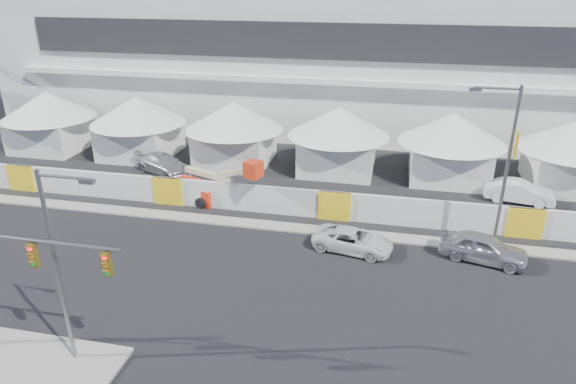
% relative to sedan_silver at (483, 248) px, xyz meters
% --- Properties ---
extents(ground, '(160.00, 160.00, 0.00)m').
position_rel_sedan_silver_xyz_m(ground, '(-15.12, -10.93, -0.83)').
color(ground, black).
rests_on(ground, ground).
extents(far_curb, '(80.00, 1.20, 0.12)m').
position_rel_sedan_silver_xyz_m(far_curb, '(4.88, 1.57, -0.77)').
color(far_curb, gray).
rests_on(far_curb, ground).
extents(stadium, '(80.00, 24.80, 21.98)m').
position_rel_sedan_silver_xyz_m(stadium, '(-6.41, 30.58, 8.62)').
color(stadium, silver).
rests_on(stadium, ground).
extents(tent_row, '(53.40, 8.40, 5.40)m').
position_rel_sedan_silver_xyz_m(tent_row, '(-14.62, 13.07, 2.32)').
color(tent_row, white).
rests_on(tent_row, ground).
extents(hoarding_fence, '(70.00, 0.25, 2.00)m').
position_rel_sedan_silver_xyz_m(hoarding_fence, '(-9.12, 3.57, 0.17)').
color(hoarding_fence, silver).
rests_on(hoarding_fence, ground).
extents(sedan_silver, '(3.10, 5.22, 1.67)m').
position_rel_sedan_silver_xyz_m(sedan_silver, '(0.00, 0.00, 0.00)').
color(sedan_silver, '#B7B6BB').
rests_on(sedan_silver, ground).
extents(pickup_curb, '(3.03, 5.13, 1.34)m').
position_rel_sedan_silver_xyz_m(pickup_curb, '(-7.49, -0.40, -0.16)').
color(pickup_curb, silver).
rests_on(pickup_curb, ground).
extents(lot_car_a, '(2.49, 5.02, 1.58)m').
position_rel_sedan_silver_xyz_m(lot_car_a, '(3.65, 9.23, -0.04)').
color(lot_car_a, white).
rests_on(lot_car_a, ground).
extents(lot_car_c, '(4.46, 5.88, 1.59)m').
position_rel_sedan_silver_xyz_m(lot_car_c, '(-24.16, 9.22, -0.04)').
color(lot_car_c, '#B4B4B9').
rests_on(lot_car_c, ground).
extents(streetlight_median, '(2.40, 0.24, 8.66)m').
position_rel_sedan_silver_xyz_m(streetlight_median, '(-18.11, -12.47, 4.29)').
color(streetlight_median, slate).
rests_on(streetlight_median, median_island).
extents(streetlight_curb, '(2.95, 0.66, 9.95)m').
position_rel_sedan_silver_xyz_m(streetlight_curb, '(0.62, 1.57, 4.94)').
color(streetlight_curb, gray).
rests_on(streetlight_curb, ground).
extents(boom_lift, '(8.21, 3.12, 4.02)m').
position_rel_sedan_silver_xyz_m(boom_lift, '(-18.76, 4.75, 0.25)').
color(boom_lift, red).
rests_on(boom_lift, ground).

